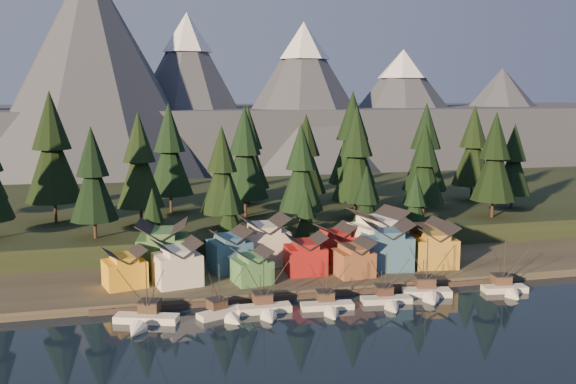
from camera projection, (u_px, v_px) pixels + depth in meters
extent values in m
plane|color=black|center=(344.00, 326.00, 103.03)|extent=(500.00, 500.00, 0.00)
cube|color=#312D23|center=(284.00, 259.00, 141.24)|extent=(400.00, 50.00, 1.50)
cube|color=black|center=(244.00, 210.00, 188.79)|extent=(420.00, 100.00, 6.00)
cube|color=#41372E|center=(314.00, 292.00, 118.76)|extent=(80.00, 4.00, 1.00)
cube|color=#444957|center=(191.00, 136.00, 330.65)|extent=(560.00, 160.00, 30.00)
cone|color=#444957|center=(92.00, 73.00, 257.66)|extent=(100.00, 100.00, 90.00)
cone|color=#444957|center=(189.00, 95.00, 285.98)|extent=(80.00, 80.00, 72.00)
cone|color=white|center=(187.00, 32.00, 281.78)|extent=(22.40, 22.40, 17.28)
cone|color=#444957|center=(304.00, 100.00, 286.91)|extent=(84.00, 84.00, 68.00)
cone|color=white|center=(304.00, 41.00, 282.94)|extent=(23.52, 23.52, 16.32)
cone|color=#444957|center=(402.00, 109.00, 316.33)|extent=(92.00, 92.00, 58.00)
cone|color=white|center=(403.00, 64.00, 312.95)|extent=(25.76, 25.76, 13.92)
cone|color=#444957|center=(500.00, 116.00, 339.15)|extent=(88.00, 88.00, 50.00)
cube|color=white|center=(147.00, 320.00, 104.74)|extent=(10.79, 6.30, 1.61)
cone|color=white|center=(135.00, 333.00, 99.13)|extent=(4.02, 4.35, 3.02)
cube|color=black|center=(147.00, 323.00, 104.83)|extent=(11.05, 6.43, 0.35)
cube|color=#423223|center=(150.00, 307.00, 106.37)|extent=(4.04, 3.91, 1.81)
cube|color=black|center=(150.00, 301.00, 106.21)|extent=(4.29, 4.17, 0.20)
cylinder|color=black|center=(147.00, 287.00, 104.55)|extent=(0.18, 0.18, 9.05)
cylinder|color=black|center=(153.00, 295.00, 108.27)|extent=(0.14, 0.14, 4.42)
cube|color=white|center=(221.00, 314.00, 107.47)|extent=(8.59, 5.49, 1.41)
cone|color=white|center=(235.00, 322.00, 103.87)|extent=(3.49, 3.58, 2.64)
cube|color=black|center=(221.00, 317.00, 107.55)|extent=(8.79, 5.61, 0.31)
cube|color=#463425|center=(217.00, 304.00, 108.46)|extent=(3.59, 3.50, 1.58)
cube|color=black|center=(217.00, 299.00, 108.32)|extent=(3.82, 3.72, 0.18)
cylinder|color=black|center=(219.00, 287.00, 107.16)|extent=(0.16, 0.16, 7.92)
cylinder|color=black|center=(212.00, 295.00, 109.63)|extent=(0.12, 0.12, 3.87)
cube|color=silver|center=(264.00, 310.00, 109.61)|extent=(9.16, 3.10, 1.58)
cone|color=silver|center=(270.00, 320.00, 104.80)|extent=(3.01, 3.15, 2.97)
cube|color=black|center=(264.00, 313.00, 109.70)|extent=(9.38, 3.15, 0.35)
cube|color=#4F382A|center=(263.00, 298.00, 110.97)|extent=(3.21, 3.01, 1.78)
cube|color=black|center=(262.00, 293.00, 110.82)|extent=(3.41, 3.22, 0.20)
cylinder|color=black|center=(264.00, 279.00, 109.34)|extent=(0.18, 0.18, 8.91)
cylinder|color=black|center=(260.00, 287.00, 112.58)|extent=(0.14, 0.14, 4.36)
cube|color=silver|center=(327.00, 307.00, 111.16)|extent=(9.34, 3.60, 1.44)
cone|color=silver|center=(333.00, 317.00, 106.27)|extent=(2.99, 3.37, 2.70)
cube|color=black|center=(327.00, 310.00, 111.24)|extent=(9.57, 3.66, 0.31)
cube|color=#483726|center=(325.00, 296.00, 112.57)|extent=(3.13, 2.97, 1.62)
cube|color=black|center=(325.00, 291.00, 112.44)|extent=(3.33, 3.17, 0.18)
cylinder|color=black|center=(327.00, 280.00, 110.98)|extent=(0.16, 0.16, 8.09)
cylinder|color=black|center=(323.00, 286.00, 114.23)|extent=(0.13, 0.13, 3.95)
cube|color=beige|center=(386.00, 301.00, 114.35)|extent=(9.24, 3.82, 1.44)
cone|color=beige|center=(394.00, 310.00, 109.52)|extent=(3.07, 3.38, 2.70)
cube|color=black|center=(386.00, 304.00, 114.43)|extent=(9.46, 3.89, 0.31)
cube|color=#412B22|center=(384.00, 291.00, 115.75)|extent=(3.20, 3.04, 1.62)
cube|color=black|center=(384.00, 286.00, 115.61)|extent=(3.40, 3.24, 0.18)
cylinder|color=black|center=(386.00, 274.00, 114.16)|extent=(0.16, 0.16, 8.09)
cylinder|color=black|center=(381.00, 281.00, 117.38)|extent=(0.13, 0.13, 3.95)
cube|color=silver|center=(427.00, 294.00, 118.30)|extent=(9.24, 5.12, 1.70)
cone|color=silver|center=(433.00, 302.00, 113.56)|extent=(3.79, 3.64, 3.18)
cube|color=black|center=(427.00, 297.00, 118.40)|extent=(9.46, 5.22, 0.37)
cube|color=#4A3427|center=(425.00, 282.00, 119.63)|extent=(4.04, 3.88, 1.91)
cube|color=black|center=(425.00, 277.00, 119.47)|extent=(4.30, 4.14, 0.21)
cylinder|color=black|center=(427.00, 264.00, 117.97)|extent=(0.19, 0.19, 9.55)
cylinder|color=black|center=(423.00, 272.00, 121.19)|extent=(0.15, 0.15, 4.67)
cube|color=silver|center=(504.00, 290.00, 120.63)|extent=(8.56, 3.98, 1.55)
cone|color=silver|center=(516.00, 297.00, 116.18)|extent=(3.25, 3.18, 2.90)
cube|color=black|center=(504.00, 293.00, 120.72)|extent=(8.77, 4.05, 0.34)
cube|color=brown|center=(501.00, 280.00, 121.88)|extent=(3.46, 3.29, 1.74)
cube|color=black|center=(502.00, 275.00, 121.73)|extent=(3.67, 3.51, 0.19)
cylinder|color=black|center=(505.00, 263.00, 120.34)|extent=(0.17, 0.17, 8.71)
cylinder|color=black|center=(498.00, 271.00, 123.35)|extent=(0.14, 0.14, 4.26)
cube|color=gold|center=(125.00, 273.00, 118.57)|extent=(8.54, 7.88, 4.96)
cube|color=gold|center=(124.00, 258.00, 118.11)|extent=(5.36, 6.97, 1.01)
cube|color=silver|center=(177.00, 269.00, 119.79)|extent=(9.36, 8.66, 5.83)
cube|color=silver|center=(177.00, 251.00, 119.25)|extent=(5.77, 7.79, 1.14)
cube|color=#47834A|center=(252.00, 271.00, 120.95)|extent=(7.62, 7.27, 4.42)
cube|color=#47834A|center=(252.00, 258.00, 120.55)|extent=(4.66, 6.62, 0.93)
cube|color=maroon|center=(305.00, 260.00, 127.47)|extent=(7.95, 7.09, 5.41)
cube|color=maroon|center=(305.00, 244.00, 126.97)|extent=(4.50, 6.80, 1.08)
cube|color=brown|center=(353.00, 263.00, 125.98)|extent=(7.42, 7.42, 4.92)
cube|color=brown|center=(353.00, 248.00, 125.53)|extent=(4.31, 7.03, 0.97)
cube|color=#345C7B|center=(387.00, 252.00, 130.79)|extent=(10.43, 9.18, 6.91)
cube|color=#345C7B|center=(388.00, 232.00, 130.16)|extent=(6.23, 8.41, 1.32)
cube|color=#B2892D|center=(433.00, 252.00, 132.69)|extent=(9.72, 8.80, 5.99)
cube|color=#B2892D|center=(434.00, 235.00, 132.13)|extent=(5.82, 8.09, 1.23)
cube|color=#3D6D3B|center=(163.00, 255.00, 127.21)|extent=(10.77, 9.87, 7.47)
cube|color=#3D6D3B|center=(163.00, 233.00, 126.54)|extent=(6.47, 9.06, 1.35)
cube|color=#386585|center=(229.00, 256.00, 129.03)|extent=(8.88, 8.51, 6.18)
cube|color=#386585|center=(229.00, 238.00, 128.48)|extent=(5.50, 7.69, 1.07)
cube|color=beige|center=(264.00, 247.00, 134.33)|extent=(9.92, 8.56, 7.15)
cube|color=beige|center=(264.00, 227.00, 133.68)|extent=(5.63, 8.19, 1.34)
cube|color=maroon|center=(335.00, 248.00, 136.84)|extent=(8.71, 7.61, 5.46)
cube|color=maroon|center=(335.00, 233.00, 136.34)|extent=(5.27, 6.88, 1.09)
cube|color=white|center=(378.00, 242.00, 137.22)|extent=(11.76, 10.91, 7.83)
cube|color=white|center=(378.00, 221.00, 136.51)|extent=(7.30, 9.76, 1.42)
cube|color=#A9663C|center=(423.00, 244.00, 139.35)|extent=(7.85, 7.40, 6.14)
cube|color=#A9663C|center=(423.00, 228.00, 138.80)|extent=(4.45, 7.11, 1.06)
cylinder|color=#332319|center=(56.00, 211.00, 154.71)|extent=(0.70, 0.70, 5.57)
cone|color=black|center=(53.00, 161.00, 152.86)|extent=(13.61, 13.61, 19.18)
cone|color=black|center=(50.00, 120.00, 151.34)|extent=(9.28, 9.28, 13.92)
cylinder|color=#332319|center=(95.00, 228.00, 138.07)|extent=(0.70, 0.70, 4.25)
cone|color=black|center=(93.00, 186.00, 136.66)|extent=(10.39, 10.39, 14.64)
cone|color=black|center=(92.00, 151.00, 135.50)|extent=(7.08, 7.08, 10.63)
cylinder|color=#332319|center=(141.00, 215.00, 151.96)|extent=(0.70, 0.70, 4.72)
cone|color=black|center=(140.00, 172.00, 150.39)|extent=(11.54, 11.54, 16.26)
cone|color=black|center=(138.00, 137.00, 149.10)|extent=(7.87, 7.87, 11.80)
cylinder|color=#332319|center=(171.00, 203.00, 168.24)|extent=(0.70, 0.70, 5.01)
cone|color=black|center=(170.00, 162.00, 166.58)|extent=(12.24, 12.24, 17.25)
cone|color=black|center=(169.00, 127.00, 165.21)|extent=(8.35, 8.35, 12.52)
cylinder|color=#332319|center=(223.00, 221.00, 146.78)|extent=(0.70, 0.70, 4.20)
cone|color=black|center=(222.00, 181.00, 145.38)|extent=(10.27, 10.27, 14.48)
cone|color=black|center=(222.00, 148.00, 144.24)|extent=(7.00, 7.00, 10.51)
cylinder|color=#332319|center=(245.00, 206.00, 163.03)|extent=(0.70, 0.70, 4.91)
cone|color=black|center=(245.00, 165.00, 161.40)|extent=(12.01, 12.01, 16.93)
cone|color=black|center=(245.00, 130.00, 160.06)|extent=(8.19, 8.19, 12.29)
cylinder|color=#332319|center=(301.00, 218.00, 149.22)|extent=(0.70, 0.70, 4.27)
cone|color=black|center=(301.00, 179.00, 147.80)|extent=(10.44, 10.44, 14.71)
cone|color=black|center=(301.00, 146.00, 146.64)|extent=(7.12, 7.12, 10.68)
cylinder|color=#332319|center=(306.00, 200.00, 174.14)|extent=(0.70, 0.70, 4.49)
cone|color=black|center=(306.00, 164.00, 172.64)|extent=(10.97, 10.97, 15.46)
cone|color=black|center=(306.00, 135.00, 171.42)|extent=(7.48, 7.48, 11.22)
cylinder|color=#332319|center=(355.00, 209.00, 159.76)|extent=(0.70, 0.70, 4.92)
cone|color=black|center=(356.00, 166.00, 158.12)|extent=(12.01, 12.01, 16.93)
cone|color=black|center=(357.00, 131.00, 156.78)|extent=(8.19, 8.19, 12.29)
cylinder|color=#332319|center=(352.00, 191.00, 185.59)|extent=(0.70, 0.70, 5.56)
cone|color=black|center=(352.00, 150.00, 183.75)|extent=(13.58, 13.58, 19.14)
cone|color=black|center=(353.00, 115.00, 182.23)|extent=(9.26, 9.26, 13.89)
cylinder|color=#332319|center=(423.00, 211.00, 158.90)|extent=(0.70, 0.70, 4.20)
cone|color=black|center=(424.00, 174.00, 157.50)|extent=(10.26, 10.26, 14.45)
cone|color=black|center=(425.00, 144.00, 156.36)|extent=(6.99, 6.99, 10.49)
cylinder|color=#332319|center=(424.00, 198.00, 176.10)|extent=(0.70, 0.70, 5.01)
cone|color=black|center=(425.00, 158.00, 174.44)|extent=(12.24, 12.24, 17.25)
cone|color=black|center=(426.00, 126.00, 173.07)|extent=(8.35, 8.35, 12.52)
cylinder|color=#332319|center=(492.00, 208.00, 161.31)|extent=(0.70, 0.70, 4.65)
cone|color=black|center=(494.00, 168.00, 159.76)|extent=(11.38, 11.38, 16.03)
cone|color=black|center=(496.00, 135.00, 158.49)|extent=(7.76, 7.76, 11.64)
cylinder|color=#332319|center=(471.00, 192.00, 186.22)|extent=(0.70, 0.70, 4.86)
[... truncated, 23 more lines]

